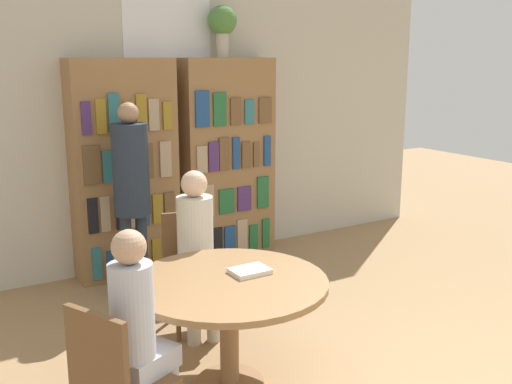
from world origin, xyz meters
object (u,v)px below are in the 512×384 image
Objects in this scene: bookshelf_left at (125,170)px; bookshelf_right at (227,160)px; librarian_standing at (131,179)px; flower_vase at (222,24)px; chair_near_camera at (115,380)px; reading_table at (229,297)px; seated_reader_right at (140,331)px; chair_left_side at (192,264)px; seated_reader_left at (197,243)px.

bookshelf_right is (1.09, 0.00, -0.00)m from bookshelf_left.
bookshelf_left is at bearing 76.90° from librarian_standing.
chair_near_camera is (-2.07, -2.69, -1.87)m from flower_vase.
flower_vase is at bearing 173.15° from bookshelf_right.
librarian_standing is at bearing -157.50° from bookshelf_right.
librarian_standing is at bearing 132.84° from chair_near_camera.
bookshelf_right is 1.31m from librarian_standing.
chair_near_camera is (-2.11, -2.68, -0.52)m from bookshelf_right.
seated_reader_right reaches higher than reading_table.
bookshelf_right is 2.63m from reading_table.
reading_table is 0.96m from chair_left_side.
bookshelf_right reaches higher than chair_near_camera.
bookshelf_left reaches higher than chair_near_camera.
bookshelf_left is 1.44m from chair_left_side.
seated_reader_right is (-0.88, -1.26, 0.19)m from chair_left_side.
librarian_standing is (-0.16, 0.84, 0.54)m from chair_left_side.
bookshelf_left is at bearing 86.35° from reading_table.
chair_left_side is at bearing -128.10° from bookshelf_right.
bookshelf_left reaches higher than librarian_standing.
bookshelf_right reaches higher than seated_reader_right.
seated_reader_right is (-0.70, -0.32, 0.08)m from reading_table.
flower_vase is 2.48m from seated_reader_left.
bookshelf_left is 1.21× the size of librarian_standing.
bookshelf_left is 1.66× the size of reading_table.
bookshelf_right is 1.35m from flower_vase.
chair_left_side is 0.72× the size of seated_reader_right.
librarian_standing is (0.73, 2.10, 0.35)m from seated_reader_right.
librarian_standing reaches higher than seated_reader_left.
reading_table is 0.77m from seated_reader_right.
reading_table is 0.73× the size of librarian_standing.
bookshelf_left and bookshelf_right have the same top height.
seated_reader_left is at bearing -124.56° from flower_vase.
chair_near_camera is at bearing 59.99° from seated_reader_left.
chair_left_side is 0.28m from seated_reader_left.
reading_table is 1.38× the size of chair_near_camera.
chair_near_camera is at bearing 63.00° from chair_left_side.
seated_reader_right reaches higher than chair_left_side.
librarian_standing is (-1.21, -0.50, 0.02)m from bookshelf_right.
librarian_standing is (-0.12, -0.50, 0.02)m from bookshelf_left.
chair_near_camera and chair_left_side have the same top height.
bookshelf_right is at bearing 117.03° from chair_near_camera.
reading_table is 0.98× the size of seated_reader_left.
bookshelf_left is 1.71m from flower_vase.
chair_left_side reaches higher than reading_table.
chair_near_camera is 0.72× the size of seated_reader_right.
bookshelf_right is 1.79m from chair_left_side.
chair_left_side is (0.04, -1.34, -0.52)m from bookshelf_left.
bookshelf_right is 1.65× the size of seated_reader_right.
bookshelf_right is at bearing 118.53° from seated_reader_right.
chair_left_side is 0.71× the size of seated_reader_left.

